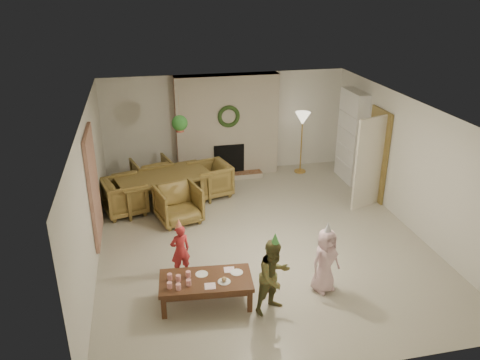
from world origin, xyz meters
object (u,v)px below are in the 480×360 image
object	(u,v)px
dining_table	(164,190)
dining_chair_near	(178,204)
child_plaid	(274,276)
child_red	(180,250)
dining_chair_left	(125,196)
child_pink	(325,261)
dining_chair_far	(152,175)
dining_chair_right	(210,179)
coffee_table_top	(206,281)

from	to	relation	value
dining_table	dining_chair_near	world-z (taller)	dining_chair_near
child_plaid	child_red	bearing A→B (deg)	110.71
dining_chair_left	child_red	bearing A→B (deg)	-175.06
dining_chair_left	dining_table	bearing A→B (deg)	-90.00
dining_table	dining_chair_near	xyz separation A→B (m)	(0.23, -0.84, 0.04)
dining_chair_left	child_plaid	world-z (taller)	child_plaid
dining_chair_left	child_pink	bearing A→B (deg)	-152.94
child_pink	dining_chair_near	bearing A→B (deg)	104.94
child_pink	dining_chair_far	bearing A→B (deg)	98.02
child_plaid	child_pink	world-z (taller)	child_plaid
dining_table	dining_chair_left	distance (m)	0.87
dining_chair_near	child_red	bearing A→B (deg)	-109.55
dining_chair_left	child_pink	xyz separation A→B (m)	(3.10, -3.41, 0.15)
dining_chair_far	dining_chair_right	xyz separation A→B (m)	(1.28, -0.55, 0.00)
dining_chair_near	dining_chair_left	bearing A→B (deg)	135.00
dining_chair_far	dining_chair_left	xyz separation A→B (m)	(-0.61, -1.07, 0.00)
child_pink	coffee_table_top	bearing A→B (deg)	157.04
dining_chair_near	dining_chair_right	size ratio (longest dim) A/B	1.00
dining_table	child_red	bearing A→B (deg)	-103.46
dining_chair_left	dining_chair_right	xyz separation A→B (m)	(1.89, 0.51, 0.00)
dining_chair_right	child_red	size ratio (longest dim) A/B	0.91
dining_chair_near	child_red	xyz separation A→B (m)	(-0.15, -1.90, 0.08)
dining_table	dining_chair_far	bearing A→B (deg)	90.00
dining_chair_right	dining_chair_near	bearing A→B (deg)	-51.34
dining_chair_right	coffee_table_top	xyz separation A→B (m)	(-0.66, -3.86, 0.01)
child_red	child_plaid	distance (m)	1.75
child_pink	dining_table	bearing A→B (deg)	100.81
dining_chair_near	coffee_table_top	world-z (taller)	dining_chair_near
dining_chair_left	child_pink	size ratio (longest dim) A/B	0.78
dining_chair_left	child_plaid	xyz separation A→B (m)	(2.18, -3.73, 0.21)
dining_table	child_red	world-z (taller)	child_red
dining_chair_far	child_plaid	xyz separation A→B (m)	(1.57, -4.79, 0.21)
coffee_table_top	child_red	world-z (taller)	child_red
dining_chair_right	child_plaid	world-z (taller)	child_plaid
dining_chair_near	dining_chair_far	size ratio (longest dim) A/B	1.00
dining_chair_far	child_red	xyz separation A→B (m)	(0.31, -3.58, 0.08)
dining_chair_left	dining_chair_right	bearing A→B (deg)	-90.00
dining_chair_near	dining_chair_far	xyz separation A→B (m)	(-0.46, 1.68, 0.00)
dining_chair_far	child_red	size ratio (longest dim) A/B	0.91
dining_table	child_pink	xyz separation A→B (m)	(2.26, -3.64, 0.19)
child_pink	child_plaid	bearing A→B (deg)	177.65
dining_table	dining_chair_far	size ratio (longest dim) A/B	2.34
coffee_table_top	child_red	xyz separation A→B (m)	(-0.30, 0.84, 0.07)
dining_chair_right	child_plaid	xyz separation A→B (m)	(0.29, -4.24, 0.21)
child_plaid	dining_chair_right	bearing A→B (deg)	68.65
dining_chair_right	child_plaid	bearing A→B (deg)	-11.27
child_red	child_pink	distance (m)	2.36
dining_chair_near	child_plaid	xyz separation A→B (m)	(1.11, -3.12, 0.21)
child_plaid	child_pink	xyz separation A→B (m)	(0.92, 0.31, -0.05)
dining_chair_far	dining_chair_right	world-z (taller)	same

